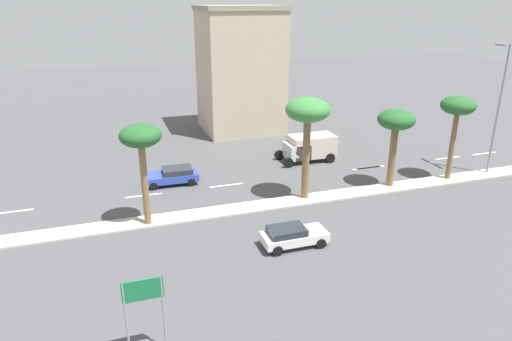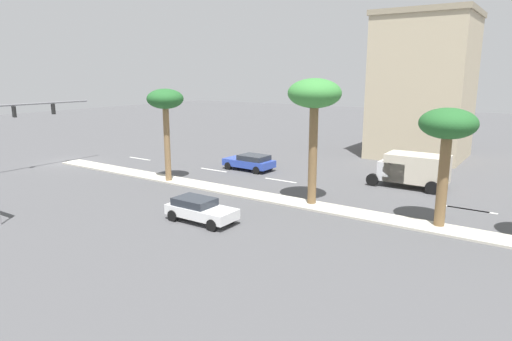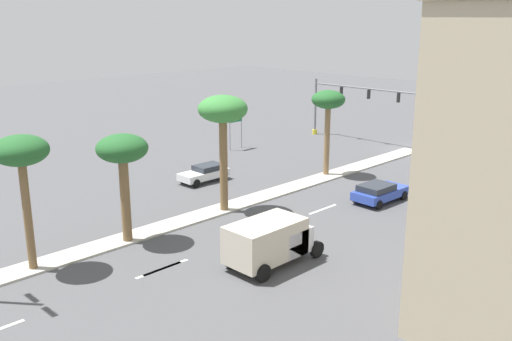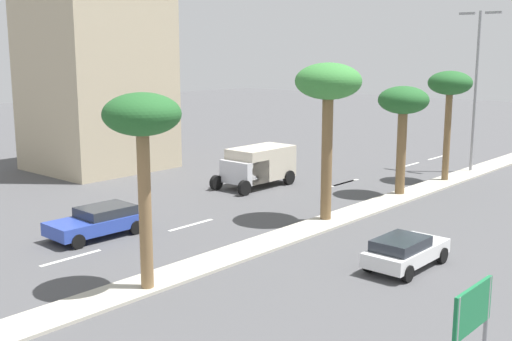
% 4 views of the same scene
% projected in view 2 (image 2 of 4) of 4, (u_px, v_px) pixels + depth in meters
% --- Properties ---
extents(ground_plane, '(160.00, 160.00, 0.00)m').
position_uv_depth(ground_plane, '(320.00, 208.00, 27.09)').
color(ground_plane, '#4C4C4F').
extents(median_curb, '(1.80, 65.57, 0.12)m').
position_uv_depth(median_curb, '(446.00, 230.00, 23.08)').
color(median_curb, '#B7B2A3').
rests_on(median_curb, ground).
extents(lane_stripe_outboard, '(0.20, 2.80, 0.01)m').
position_uv_depth(lane_stripe_outboard, '(140.00, 159.00, 42.72)').
color(lane_stripe_outboard, silver).
rests_on(lane_stripe_outboard, ground).
extents(lane_stripe_near, '(0.20, 2.80, 0.01)m').
position_uv_depth(lane_stripe_near, '(214.00, 170.00, 37.68)').
color(lane_stripe_near, silver).
rests_on(lane_stripe_near, ground).
extents(lane_stripe_front, '(0.20, 2.80, 0.01)m').
position_uv_depth(lane_stripe_front, '(280.00, 180.00, 34.04)').
color(lane_stripe_front, silver).
rests_on(lane_stripe_front, ground).
extents(lane_stripe_rear, '(0.20, 2.80, 0.01)m').
position_uv_depth(lane_stripe_rear, '(472.00, 210.00, 26.66)').
color(lane_stripe_rear, silver).
rests_on(lane_stripe_rear, ground).
extents(lane_stripe_inboard, '(0.20, 2.80, 0.01)m').
position_uv_depth(lane_stripe_inboard, '(464.00, 209.00, 26.91)').
color(lane_stripe_inboard, silver).
rests_on(lane_stripe_inboard, ground).
extents(commercial_building, '(8.40, 8.73, 13.66)m').
position_uv_depth(commercial_building, '(423.00, 86.00, 42.30)').
color(commercial_building, tan).
rests_on(commercial_building, ground).
extents(palm_tree_near, '(2.67, 2.67, 6.85)m').
position_uv_depth(palm_tree_near, '(165.00, 103.00, 32.36)').
color(palm_tree_near, olive).
rests_on(palm_tree_near, median_curb).
extents(palm_tree_far, '(3.21, 3.21, 7.66)m').
position_uv_depth(palm_tree_far, '(314.00, 99.00, 26.32)').
color(palm_tree_far, brown).
rests_on(palm_tree_far, median_curb).
extents(palm_tree_outboard, '(2.89, 2.89, 6.24)m').
position_uv_depth(palm_tree_outboard, '(448.00, 129.00, 22.53)').
color(palm_tree_outboard, brown).
rests_on(palm_tree_outboard, median_curb).
extents(sedan_white_right, '(1.86, 4.04, 1.29)m').
position_uv_depth(sedan_white_right, '(200.00, 209.00, 24.45)').
color(sedan_white_right, silver).
rests_on(sedan_white_right, ground).
extents(sedan_blue_trailing, '(2.24, 4.37, 1.34)m').
position_uv_depth(sedan_blue_trailing, '(250.00, 162.00, 37.54)').
color(sedan_blue_trailing, '#2D47AD').
rests_on(sedan_blue_trailing, ground).
extents(box_truck, '(2.59, 5.36, 2.43)m').
position_uv_depth(box_truck, '(411.00, 169.00, 31.77)').
color(box_truck, silver).
rests_on(box_truck, ground).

